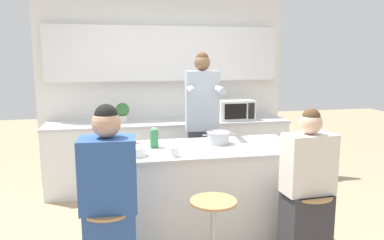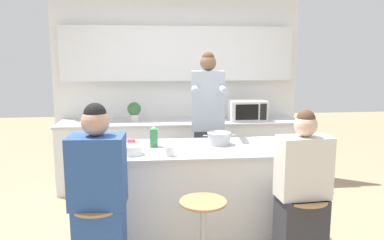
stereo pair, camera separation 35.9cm
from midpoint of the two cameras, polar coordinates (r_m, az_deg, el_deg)
The scene contains 16 objects.
ground_plane at distance 3.89m, azimuth 2.91°, elevation -17.69°, with size 16.00×16.00×0.00m, color tan.
wall_back at distance 5.40m, azimuth -0.21°, elevation 7.07°, with size 3.52×0.22×2.70m.
back_counter at distance 5.22m, azimuth 0.18°, elevation -5.04°, with size 3.27×0.71×0.92m.
kitchen_island at distance 3.69m, azimuth 2.97°, elevation -11.19°, with size 2.01×0.83×0.93m.
bar_stool_center at distance 3.08m, azimuth 5.17°, elevation -17.67°, with size 0.38×0.38×0.69m.
bar_stool_rightmost at distance 3.31m, azimuth 19.57°, elevation -16.21°, with size 0.38×0.38×0.69m.
person_cooking at distance 4.26m, azimuth 4.81°, elevation -2.10°, with size 0.42×0.62×1.84m.
person_wrapped_blanket at distance 2.90m, azimuth -10.52°, elevation -12.48°, with size 0.42×0.31×1.46m.
person_seated_near at distance 3.21m, azimuth 19.54°, elevation -12.02°, with size 0.42×0.29×1.38m.
cooking_pot at distance 3.68m, azimuth 6.94°, elevation -2.82°, with size 0.32×0.23×0.12m.
fruit_bowl at distance 3.31m, azimuth -6.15°, elevation -4.59°, with size 0.20×0.20×0.08m.
coffee_cup_near at distance 3.50m, azimuth -6.33°, elevation -3.70°, with size 0.11×0.08×0.09m.
coffee_cup_far at distance 3.24m, azimuth -0.28°, elevation -4.84°, with size 0.11×0.08×0.08m.
juice_carton at distance 3.56m, azimuth -2.99°, elevation -2.72°, with size 0.07×0.07×0.19m.
microwave at distance 5.24m, azimuth 10.28°, elevation 1.49°, with size 0.50×0.40×0.27m.
potted_plant at distance 5.08m, azimuth -6.81°, elevation 1.42°, with size 0.18×0.18×0.26m.
Camera 2 is at (-0.38, -3.44, 1.78)m, focal length 35.00 mm.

